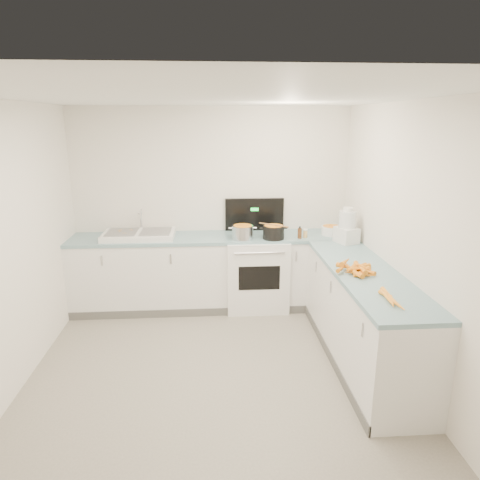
{
  "coord_description": "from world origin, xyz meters",
  "views": [
    {
      "loc": [
        -0.02,
        -3.45,
        2.32
      ],
      "look_at": [
        0.3,
        1.1,
        1.05
      ],
      "focal_mm": 32.0,
      "sensor_mm": 36.0,
      "label": 1
    }
  ],
  "objects": [
    {
      "name": "ceiling",
      "position": [
        0.0,
        0.0,
        2.5
      ],
      "size": [
        3.5,
        4.0,
        0.0
      ],
      "primitive_type": null,
      "rotation": [
        3.14,
        0.0,
        0.0
      ],
      "color": "white",
      "rests_on": "ground"
    },
    {
      "name": "wall_back",
      "position": [
        0.0,
        2.0,
        1.25
      ],
      "size": [
        3.5,
        0.0,
        2.5
      ],
      "primitive_type": null,
      "rotation": [
        1.57,
        0.0,
        0.0
      ],
      "color": "white",
      "rests_on": "ground"
    },
    {
      "name": "wooden_spoon",
      "position": [
        0.74,
        1.52,
        1.11
      ],
      "size": [
        0.33,
        0.25,
        0.02
      ],
      "primitive_type": "cylinder",
      "rotation": [
        1.57,
        0.0,
        0.93
      ],
      "color": "#AD7A47",
      "rests_on": "black_pot"
    },
    {
      "name": "wall_front",
      "position": [
        0.0,
        -2.0,
        1.25
      ],
      "size": [
        3.5,
        0.0,
        2.5
      ],
      "primitive_type": null,
      "rotation": [
        -1.57,
        0.0,
        0.0
      ],
      "color": "white",
      "rests_on": "ground"
    },
    {
      "name": "floor",
      "position": [
        0.0,
        0.0,
        0.0
      ],
      "size": [
        3.5,
        4.0,
        0.0
      ],
      "primitive_type": null,
      "color": "gray",
      "rests_on": "ground"
    },
    {
      "name": "sink",
      "position": [
        -0.9,
        1.7,
        0.98
      ],
      "size": [
        0.86,
        0.52,
        0.31
      ],
      "color": "white",
      "rests_on": "counter_back"
    },
    {
      "name": "spice_jar",
      "position": [
        1.14,
        1.55,
        0.98
      ],
      "size": [
        0.05,
        0.05,
        0.09
      ],
      "primitive_type": "cylinder",
      "color": "#E5B266",
      "rests_on": "counter_back"
    },
    {
      "name": "stove",
      "position": [
        0.55,
        1.69,
        0.47
      ],
      "size": [
        0.76,
        0.65,
        1.36
      ],
      "color": "white",
      "rests_on": "ground"
    },
    {
      "name": "carrot_pile",
      "position": [
        1.35,
        0.29,
        0.97
      ],
      "size": [
        0.4,
        0.42,
        0.1
      ],
      "color": "orange",
      "rests_on": "counter_right"
    },
    {
      "name": "food_processor",
      "position": [
        1.57,
        1.29,
        1.12
      ],
      "size": [
        0.28,
        0.31,
        0.42
      ],
      "color": "white",
      "rests_on": "counter_right"
    },
    {
      "name": "steel_pot",
      "position": [
        0.36,
        1.54,
        1.01
      ],
      "size": [
        0.27,
        0.27,
        0.19
      ],
      "primitive_type": "cylinder",
      "rotation": [
        0.0,
        0.0,
        0.07
      ],
      "color": "silver",
      "rests_on": "stove"
    },
    {
      "name": "counter_right",
      "position": [
        1.45,
        0.3,
        0.47
      ],
      "size": [
        0.62,
        2.2,
        0.94
      ],
      "color": "white",
      "rests_on": "ground"
    },
    {
      "name": "peelings",
      "position": [
        -1.09,
        1.72,
        1.02
      ],
      "size": [
        0.22,
        0.23,
        0.01
      ],
      "color": "tan",
      "rests_on": "sink"
    },
    {
      "name": "counter_back",
      "position": [
        0.0,
        1.7,
        0.47
      ],
      "size": [
        3.5,
        0.62,
        0.94
      ],
      "color": "white",
      "rests_on": "ground"
    },
    {
      "name": "wall_right",
      "position": [
        1.75,
        0.0,
        1.25
      ],
      "size": [
        0.0,
        4.0,
        2.5
      ],
      "primitive_type": null,
      "rotation": [
        1.57,
        0.0,
        -1.57
      ],
      "color": "white",
      "rests_on": "ground"
    },
    {
      "name": "peeled_carrots",
      "position": [
        1.39,
        -0.4,
        0.96
      ],
      "size": [
        0.1,
        0.43,
        0.04
      ],
      "color": "orange",
      "rests_on": "counter_right"
    },
    {
      "name": "mixing_bowl",
      "position": [
        1.49,
        1.65,
        1.0
      ],
      "size": [
        0.31,
        0.31,
        0.11
      ],
      "primitive_type": "cylinder",
      "rotation": [
        0.0,
        0.0,
        -0.29
      ],
      "color": "white",
      "rests_on": "counter_back"
    },
    {
      "name": "black_pot",
      "position": [
        0.74,
        1.52,
        1.01
      ],
      "size": [
        0.31,
        0.31,
        0.18
      ],
      "primitive_type": "cylinder",
      "rotation": [
        0.0,
        0.0,
        -0.26
      ],
      "color": "black",
      "rests_on": "stove"
    },
    {
      "name": "extract_bottle",
      "position": [
        1.06,
        1.52,
        1.0
      ],
      "size": [
        0.05,
        0.05,
        0.13
      ],
      "primitive_type": "cylinder",
      "color": "#593319",
      "rests_on": "counter_back"
    }
  ]
}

